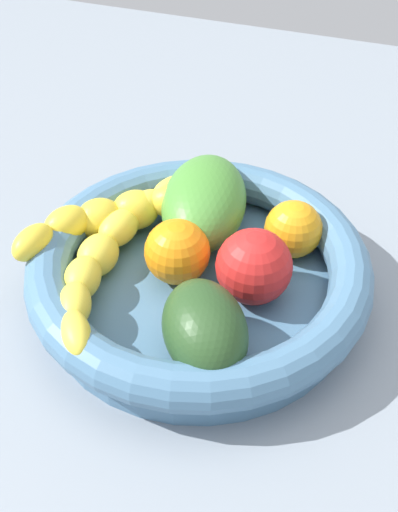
% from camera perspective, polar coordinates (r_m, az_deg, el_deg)
% --- Properties ---
extents(kitchen_counter, '(1.20, 1.20, 0.03)m').
position_cam_1_polar(kitchen_counter, '(0.61, 0.00, -4.58)').
color(kitchen_counter, gray).
rests_on(kitchen_counter, ground).
extents(fruit_bowl, '(0.30, 0.30, 0.06)m').
position_cam_1_polar(fruit_bowl, '(0.57, 0.00, -1.47)').
color(fruit_bowl, teal).
rests_on(fruit_bowl, kitchen_counter).
extents(banana_draped_left, '(0.25, 0.08, 0.04)m').
position_cam_1_polar(banana_draped_left, '(0.58, -7.86, 0.33)').
color(banana_draped_left, yellow).
rests_on(banana_draped_left, fruit_bowl).
extents(banana_draped_right, '(0.15, 0.16, 0.05)m').
position_cam_1_polar(banana_draped_right, '(0.61, -6.92, 3.54)').
color(banana_draped_right, yellow).
rests_on(banana_draped_right, fruit_bowl).
extents(orange_front, '(0.06, 0.06, 0.06)m').
position_cam_1_polar(orange_front, '(0.56, -2.07, 0.09)').
color(orange_front, orange).
rests_on(orange_front, fruit_bowl).
extents(orange_mid_left, '(0.05, 0.05, 0.05)m').
position_cam_1_polar(orange_mid_left, '(0.60, 8.23, 2.34)').
color(orange_mid_left, orange).
rests_on(orange_mid_left, fruit_bowl).
extents(mango_green, '(0.14, 0.10, 0.06)m').
position_cam_1_polar(mango_green, '(0.62, 0.47, 4.72)').
color(mango_green, '#478B34').
rests_on(mango_green, fruit_bowl).
extents(avocado_dark, '(0.11, 0.10, 0.06)m').
position_cam_1_polar(avocado_dark, '(0.50, 0.50, -6.40)').
color(avocado_dark, '#264721').
rests_on(avocado_dark, fruit_bowl).
extents(tomato_red, '(0.07, 0.07, 0.07)m').
position_cam_1_polar(tomato_red, '(0.55, 4.86, -0.80)').
color(tomato_red, red).
rests_on(tomato_red, fruit_bowl).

